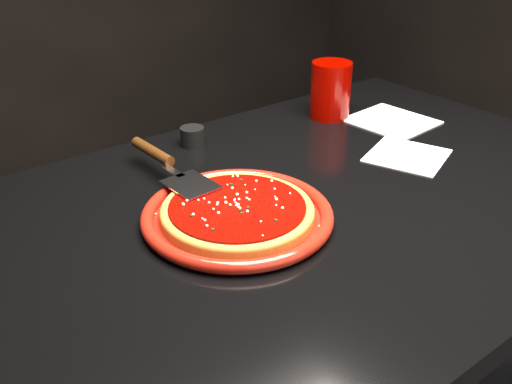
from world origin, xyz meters
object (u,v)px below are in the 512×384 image
plate (237,215)px  ramekin (192,136)px  pizza_server (171,165)px  cup (331,90)px  table (306,357)px

plate → ramekin: 0.32m
ramekin → pizza_server: bearing=-133.8°
pizza_server → ramekin: size_ratio=5.96×
cup → ramekin: size_ratio=2.57×
pizza_server → cup: (0.46, 0.08, 0.02)m
pizza_server → ramekin: 0.18m
ramekin → cup: bearing=-8.8°
pizza_server → ramekin: pizza_server is taller
plate → cup: size_ratio=2.41×
plate → ramekin: ramekin is taller
pizza_server → ramekin: bearing=43.4°
cup → ramekin: 0.34m
cup → plate: bearing=-150.6°
table → pizza_server: (-0.18, 0.18, 0.41)m
plate → pizza_server: (-0.02, 0.17, 0.03)m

